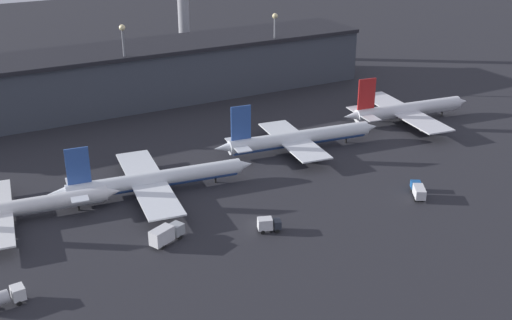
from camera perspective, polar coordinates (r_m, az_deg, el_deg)
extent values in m
plane|color=#26262B|center=(132.47, 0.12, -5.69)|extent=(600.00, 600.00, 0.00)
cube|color=#3D424C|center=(205.27, -11.69, 7.08)|extent=(161.79, 21.88, 16.74)
cube|color=black|center=(203.01, -11.90, 9.51)|extent=(161.79, 23.88, 1.20)
cylinder|color=white|center=(141.24, -21.43, -4.10)|extent=(41.62, 8.09, 3.21)
cylinder|color=#ADB2B7|center=(141.49, -21.39, -4.31)|extent=(39.50, 7.37, 2.73)
cone|color=white|center=(142.09, -12.72, -2.80)|extent=(4.19, 3.49, 3.05)
cylinder|color=gray|center=(149.78, -21.75, -3.22)|extent=(3.72, 2.17, 1.77)
cylinder|color=gray|center=(134.22, -21.58, -6.35)|extent=(3.72, 2.17, 1.77)
cylinder|color=black|center=(142.47, -15.48, -4.08)|extent=(0.50, 0.50, 1.45)
cylinder|color=white|center=(145.71, -8.84, -1.66)|extent=(39.77, 8.22, 3.56)
cylinder|color=#2D519E|center=(145.97, -8.82, -1.88)|extent=(37.74, 7.45, 3.03)
cone|color=white|center=(150.96, -1.12, -0.44)|extent=(4.64, 3.86, 3.38)
cone|color=white|center=(143.21, -17.07, -2.81)|extent=(5.66, 3.64, 3.03)
cube|color=#2D519E|center=(141.18, -15.56, -0.51)|extent=(5.00, 0.99, 8.17)
cube|color=white|center=(143.29, -15.65, -2.50)|extent=(5.08, 13.43, 0.24)
cube|color=white|center=(145.54, -9.59, -1.93)|extent=(12.08, 37.07, 0.36)
cylinder|color=gray|center=(155.37, -9.95, -0.77)|extent=(4.12, 2.41, 1.96)
cylinder|color=gray|center=(137.33, -8.14, -4.02)|extent=(4.12, 2.41, 1.96)
cylinder|color=black|center=(149.97, -3.62, -1.74)|extent=(0.50, 0.50, 1.60)
cylinder|color=black|center=(147.72, -9.65, -2.46)|extent=(0.50, 0.50, 1.60)
cylinder|color=black|center=(145.20, -9.41, -2.92)|extent=(0.50, 0.50, 1.60)
cylinder|color=white|center=(167.39, 3.96, 2.02)|extent=(39.27, 8.29, 3.70)
cylinder|color=#2D519E|center=(167.62, 3.95, 1.81)|extent=(37.26, 7.51, 3.14)
cone|color=white|center=(176.75, 10.04, 2.88)|extent=(4.82, 4.01, 3.51)
cone|color=white|center=(160.00, -2.82, 1.11)|extent=(5.88, 3.78, 3.14)
cube|color=#2D519E|center=(159.20, -1.35, 3.32)|extent=(5.19, 1.01, 8.79)
cube|color=white|center=(161.00, -1.59, 1.39)|extent=(4.90, 10.75, 0.24)
cube|color=white|center=(166.77, 3.34, 1.78)|extent=(11.48, 29.61, 0.36)
cylinder|color=gray|center=(174.53, 2.58, 2.36)|extent=(4.28, 2.50, 2.03)
cylinder|color=gray|center=(161.01, 4.90, 0.43)|extent=(4.28, 2.50, 2.03)
cylinder|color=black|center=(174.33, 8.01, 1.78)|extent=(0.50, 0.50, 1.66)
cylinder|color=black|center=(168.85, 3.12, 1.25)|extent=(0.50, 0.50, 1.66)
cylinder|color=black|center=(166.37, 3.54, 0.89)|extent=(0.50, 0.50, 1.66)
cylinder|color=silver|center=(193.25, 13.41, 4.43)|extent=(34.84, 7.89, 3.83)
cylinder|color=silver|center=(193.46, 13.39, 4.24)|extent=(33.05, 7.12, 3.26)
cone|color=silver|center=(204.02, 17.72, 4.95)|extent=(4.99, 4.16, 3.64)
cone|color=silver|center=(183.51, 8.58, 3.90)|extent=(6.09, 3.91, 3.26)
cube|color=red|center=(183.64, 9.81, 5.81)|extent=(5.37, 1.03, 8.80)
cube|color=silver|center=(185.08, 9.51, 4.10)|extent=(5.39, 13.76, 0.24)
cube|color=silver|center=(192.45, 12.97, 4.24)|extent=(12.77, 37.97, 0.36)
cylinder|color=gray|center=(201.59, 11.55, 4.85)|extent=(4.43, 2.59, 2.11)
cylinder|color=gray|center=(185.51, 14.96, 2.88)|extent=(4.43, 2.59, 2.11)
cylinder|color=black|center=(201.05, 16.20, 4.03)|extent=(0.50, 0.50, 1.72)
cylinder|color=black|center=(194.38, 12.66, 3.74)|extent=(0.50, 0.50, 1.72)
cylinder|color=black|center=(192.01, 13.16, 3.45)|extent=(0.50, 0.50, 1.72)
cube|color=#9EA3A8|center=(127.88, -7.08, -6.09)|extent=(3.11, 3.20, 2.23)
cube|color=silver|center=(125.21, -8.38, -6.67)|extent=(5.31, 4.23, 2.98)
cylinder|color=black|center=(129.00, -7.42, -6.54)|extent=(1.08, 0.94, 0.90)
cylinder|color=black|center=(127.87, -6.81, -6.80)|extent=(1.08, 0.94, 0.90)
cylinder|color=black|center=(126.09, -8.95, -7.41)|extent=(1.08, 0.94, 0.90)
cylinder|color=black|center=(124.93, -8.34, -7.68)|extent=(1.08, 0.94, 0.90)
cube|color=white|center=(115.87, -20.39, -10.98)|extent=(2.28, 2.68, 2.22)
cylinder|color=black|center=(117.36, -20.56, -11.35)|extent=(0.95, 0.70, 0.90)
cylinder|color=black|center=(115.81, -20.32, -11.81)|extent=(0.95, 0.70, 0.90)
cube|color=#282D38|center=(129.28, 1.90, -5.70)|extent=(2.02, 2.51, 1.71)
cube|color=silver|center=(128.73, 0.80, -5.68)|extent=(3.42, 2.99, 2.28)
cylinder|color=black|center=(130.50, 1.76, -5.96)|extent=(1.03, 0.81, 0.90)
cylinder|color=black|center=(129.11, 1.90, -6.31)|extent=(1.03, 0.81, 0.90)
cylinder|color=black|center=(130.02, 0.47, -6.07)|extent=(1.03, 0.81, 0.90)
cylinder|color=black|center=(128.63, 0.60, -6.42)|extent=(1.03, 0.81, 0.90)
cube|color=#195199|center=(149.87, 14.02, -2.16)|extent=(3.05, 3.08, 1.59)
cube|color=silver|center=(146.14, 14.31, -2.76)|extent=(4.30, 5.16, 2.12)
cylinder|color=black|center=(149.96, 13.69, -2.56)|extent=(0.93, 1.05, 0.90)
cylinder|color=black|center=(150.28, 14.30, -2.57)|extent=(0.93, 1.05, 0.90)
cylinder|color=black|center=(145.68, 14.01, -3.40)|extent=(0.93, 1.05, 0.90)
cylinder|color=black|center=(146.02, 14.64, -3.40)|extent=(0.93, 1.05, 0.90)
cylinder|color=slate|center=(194.52, -11.49, 7.57)|extent=(0.70, 0.70, 25.71)
sphere|color=beige|center=(191.39, -11.82, 11.45)|extent=(1.80, 1.80, 1.80)
cylinder|color=slate|center=(214.05, 1.66, 9.30)|extent=(0.70, 0.70, 24.47)
sphere|color=beige|center=(211.28, 1.70, 12.67)|extent=(1.80, 1.80, 1.80)
cylinder|color=#99999E|center=(260.27, -6.50, 13.58)|extent=(4.40, 4.40, 41.18)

